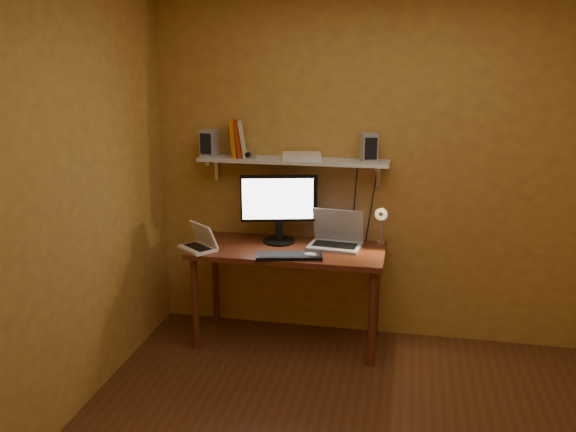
% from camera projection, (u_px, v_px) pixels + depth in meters
% --- Properties ---
extents(room, '(3.44, 3.24, 2.64)m').
position_uv_depth(room, '(362.00, 229.00, 2.96)').
color(room, '#552C15').
rests_on(room, ground).
extents(desk, '(1.40, 0.60, 0.75)m').
position_uv_depth(desk, '(288.00, 259.00, 4.45)').
color(desk, '#612E17').
rests_on(desk, ground).
extents(wall_shelf, '(1.40, 0.25, 0.21)m').
position_uv_depth(wall_shelf, '(293.00, 161.00, 4.46)').
color(wall_shelf, silver).
rests_on(wall_shelf, room).
extents(monitor, '(0.56, 0.29, 0.51)m').
position_uv_depth(monitor, '(279.00, 205.00, 4.50)').
color(monitor, black).
rests_on(monitor, desk).
extents(laptop, '(0.40, 0.31, 0.27)m').
position_uv_depth(laptop, '(336.00, 236.00, 4.46)').
color(laptop, '#97999F').
rests_on(laptop, desk).
extents(netbook, '(0.33, 0.31, 0.19)m').
position_uv_depth(netbook, '(200.00, 242.00, 4.40)').
color(netbook, white).
rests_on(netbook, desk).
extents(keyboard, '(0.48, 0.24, 0.02)m').
position_uv_depth(keyboard, '(289.00, 256.00, 4.22)').
color(keyboard, black).
rests_on(keyboard, desk).
extents(mouse, '(0.11, 0.07, 0.04)m').
position_uv_depth(mouse, '(310.00, 255.00, 4.21)').
color(mouse, white).
rests_on(mouse, desk).
extents(desk_lamp, '(0.09, 0.23, 0.38)m').
position_uv_depth(desk_lamp, '(381.00, 221.00, 4.37)').
color(desk_lamp, silver).
rests_on(desk_lamp, desk).
extents(speaker_left, '(0.13, 0.13, 0.20)m').
position_uv_depth(speaker_left, '(209.00, 143.00, 4.55)').
color(speaker_left, '#97999F').
rests_on(speaker_left, wall_shelf).
extents(speaker_right, '(0.14, 0.14, 0.20)m').
position_uv_depth(speaker_right, '(369.00, 147.00, 4.33)').
color(speaker_right, '#97999F').
rests_on(speaker_right, wall_shelf).
extents(books, '(0.18, 0.19, 0.27)m').
position_uv_depth(books, '(238.00, 139.00, 4.50)').
color(books, '#D4640B').
rests_on(books, wall_shelf).
extents(shelf_camera, '(0.11, 0.06, 0.06)m').
position_uv_depth(shelf_camera, '(249.00, 154.00, 4.45)').
color(shelf_camera, silver).
rests_on(shelf_camera, wall_shelf).
extents(router, '(0.31, 0.23, 0.05)m').
position_uv_depth(router, '(302.00, 156.00, 4.42)').
color(router, white).
rests_on(router, wall_shelf).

